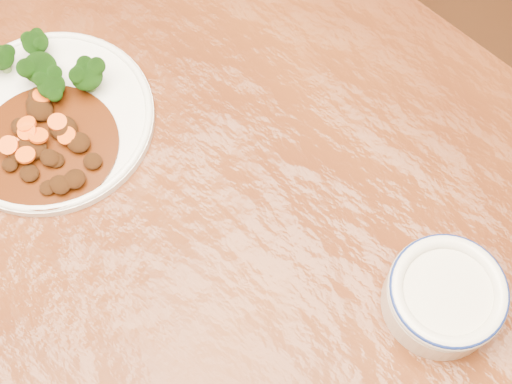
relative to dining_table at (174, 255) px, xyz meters
The scene contains 6 objects.
ground 0.67m from the dining_table, ahead, with size 4.00×4.00×0.00m, color #431F10.
dining_table is the anchor object (origin of this frame).
dinner_plate 0.22m from the dining_table, behind, with size 0.25×0.25×0.02m.
broccoli_florets 0.27m from the dining_table, 167.19° to the left, with size 0.13×0.08×0.04m.
mince_stew 0.20m from the dining_table, behind, with size 0.17×0.17×0.03m.
dip_bowl 0.33m from the dining_table, 23.60° to the left, with size 0.12×0.12×0.06m.
Camera 1 is at (0.27, -0.16, 1.49)m, focal length 50.00 mm.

